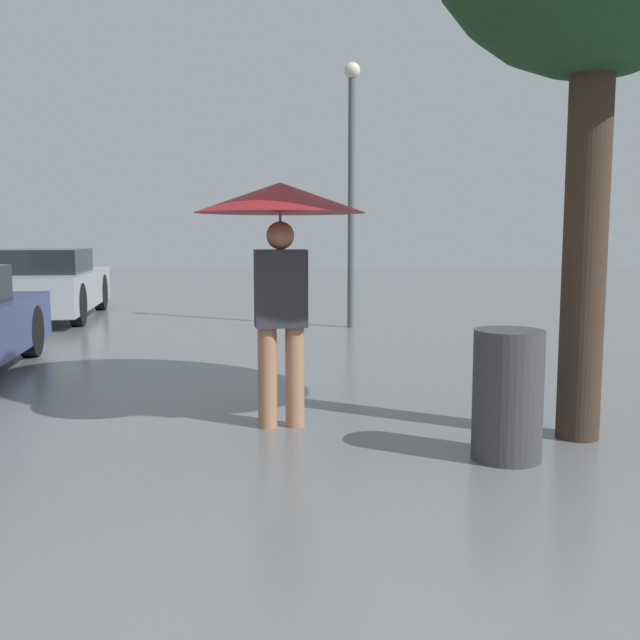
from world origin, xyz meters
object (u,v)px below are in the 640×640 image
pedestrian (280,222)px  trash_bin (508,395)px  street_lamp (352,172)px  parked_car_farthest (46,285)px

pedestrian → trash_bin: (1.33, -0.99, -1.10)m
trash_bin → street_lamp: bearing=87.0°
parked_car_farthest → trash_bin: bearing=-62.1°
pedestrian → trash_bin: bearing=-36.7°
parked_car_farthest → trash_bin: size_ratio=4.88×
parked_car_farthest → street_lamp: (4.94, -2.06, 1.80)m
pedestrian → parked_car_farthest: pedestrian is taller
pedestrian → street_lamp: 5.92m
trash_bin → parked_car_farthest: bearing=117.9°
pedestrian → street_lamp: bearing=73.3°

